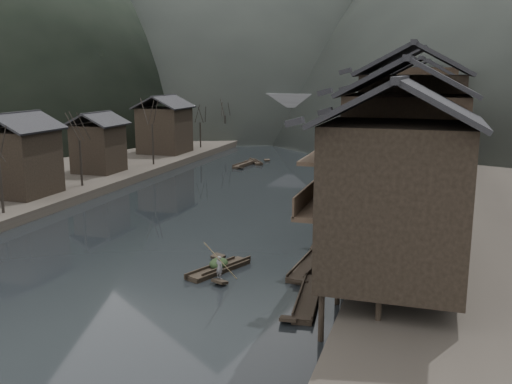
% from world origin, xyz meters
% --- Properties ---
extents(water, '(300.00, 300.00, 0.00)m').
position_xyz_m(water, '(0.00, 0.00, 0.00)').
color(water, black).
rests_on(water, ground).
extents(left_bank, '(40.00, 200.00, 1.20)m').
position_xyz_m(left_bank, '(-35.00, 40.00, 0.60)').
color(left_bank, '#2D2823').
rests_on(left_bank, ground).
extents(stilt_houses, '(9.00, 67.60, 15.98)m').
position_xyz_m(stilt_houses, '(17.28, 19.53, 8.90)').
color(stilt_houses, black).
rests_on(stilt_houses, ground).
extents(left_houses, '(8.10, 53.20, 8.73)m').
position_xyz_m(left_houses, '(-20.50, 20.12, 5.66)').
color(left_houses, black).
rests_on(left_houses, left_bank).
extents(bare_trees, '(3.85, 74.66, 7.71)m').
position_xyz_m(bare_trees, '(-17.00, 23.10, 6.30)').
color(bare_trees, black).
rests_on(bare_trees, left_bank).
extents(moored_sampans, '(3.07, 73.07, 0.47)m').
position_xyz_m(moored_sampans, '(11.79, 27.05, 0.20)').
color(moored_sampans, black).
rests_on(moored_sampans, water).
extents(midriver_boats, '(12.18, 21.40, 0.45)m').
position_xyz_m(midriver_boats, '(-3.44, 45.49, 0.20)').
color(midriver_boats, black).
rests_on(midriver_boats, water).
extents(stone_bridge, '(40.00, 6.00, 9.00)m').
position_xyz_m(stone_bridge, '(-0.00, 72.00, 5.11)').
color(stone_bridge, '#4C4C4F').
rests_on(stone_bridge, ground).
extents(hero_sampan, '(3.02, 5.52, 0.44)m').
position_xyz_m(hero_sampan, '(5.69, -2.54, 0.20)').
color(hero_sampan, black).
rests_on(hero_sampan, water).
extents(cargo_heap, '(1.23, 1.61, 0.74)m').
position_xyz_m(cargo_heap, '(5.59, -2.31, 0.81)').
color(cargo_heap, black).
rests_on(cargo_heap, hero_sampan).
extents(boatman, '(0.66, 0.56, 1.53)m').
position_xyz_m(boatman, '(6.44, -4.35, 1.21)').
color(boatman, '#5B5B5D').
rests_on(boatman, hero_sampan).
extents(bamboo_pole, '(1.63, 2.08, 3.11)m').
position_xyz_m(bamboo_pole, '(6.64, -4.35, 3.53)').
color(bamboo_pole, '#8C7A51').
rests_on(bamboo_pole, boatman).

